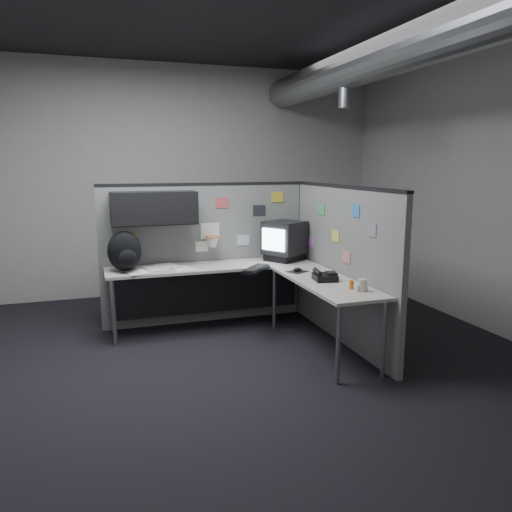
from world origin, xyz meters
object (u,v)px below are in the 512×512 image
object	(u,v)px
keyboard	(256,269)
phone	(324,276)
monitor	(284,240)
desk	(240,279)
backpack	(125,252)

from	to	relation	value
keyboard	phone	xyz separation A→B (m)	(0.49, -0.63, 0.02)
monitor	keyboard	distance (m)	0.71
desk	phone	xyz separation A→B (m)	(0.62, -0.77, 0.16)
phone	backpack	distance (m)	2.08
keyboard	phone	size ratio (longest dim) A/B	1.68
desk	backpack	world-z (taller)	backpack
desk	backpack	xyz separation A→B (m)	(-1.18, 0.26, 0.32)
desk	monitor	xyz separation A→B (m)	(0.63, 0.31, 0.35)
keyboard	monitor	bearing A→B (deg)	37.88
desk	backpack	size ratio (longest dim) A/B	5.42
monitor	desk	bearing A→B (deg)	-140.54
desk	backpack	bearing A→B (deg)	167.64
desk	phone	size ratio (longest dim) A/B	8.93
desk	monitor	size ratio (longest dim) A/B	4.20
monitor	backpack	bearing A→B (deg)	-165.17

